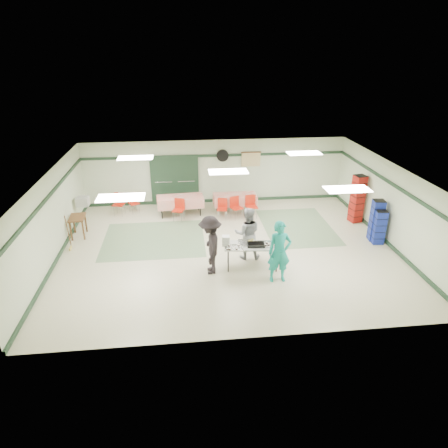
{
  "coord_description": "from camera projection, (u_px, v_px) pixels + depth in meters",
  "views": [
    {
      "loc": [
        -1.43,
        -11.79,
        6.2
      ],
      "look_at": [
        -0.16,
        -0.3,
        1.05
      ],
      "focal_mm": 32.0,
      "sensor_mm": 36.0,
      "label": 1
    }
  ],
  "objects": [
    {
      "name": "office_printer",
      "position": [
        83.0,
        201.0,
        14.87
      ],
      "size": [
        0.44,
        0.39,
        0.34
      ],
      "primitive_type": "cube",
      "rotation": [
        0.0,
        0.0,
        -0.02
      ],
      "color": "#A5A5A1",
      "rests_on": "printer_table"
    },
    {
      "name": "door_frame",
      "position": [
        175.0,
        180.0,
        16.78
      ],
      "size": [
        2.0,
        0.03,
        2.15
      ],
      "primitive_type": "cube",
      "color": "#1D3624",
      "rests_on": "floor"
    },
    {
      "name": "green_patch_b",
      "position": [
        297.0,
        227.0,
        15.01
      ],
      "size": [
        2.5,
        3.5,
        0.01
      ],
      "primitive_type": "cube",
      "color": "gray",
      "rests_on": "floor"
    },
    {
      "name": "floor",
      "position": [
        228.0,
        249.0,
        13.37
      ],
      "size": [
        11.0,
        11.0,
        0.0
      ],
      "primitive_type": "plane",
      "color": "beige",
      "rests_on": "ground"
    },
    {
      "name": "trim_right",
      "position": [
        393.0,
        185.0,
        13.08
      ],
      "size": [
        0.06,
        9.0,
        0.1
      ],
      "primitive_type": "cube",
      "rotation": [
        0.0,
        0.0,
        1.57
      ],
      "color": "#1D3624",
      "rests_on": "wall_back"
    },
    {
      "name": "dining_table_b",
      "position": [
        180.0,
        201.0,
        15.88
      ],
      "size": [
        1.87,
        0.94,
        0.77
      ],
      "rotation": [
        0.0,
        0.0,
        0.08
      ],
      "color": "red",
      "rests_on": "floor"
    },
    {
      "name": "chair_b",
      "position": [
        222.0,
        206.0,
        15.55
      ],
      "size": [
        0.44,
        0.44,
        0.82
      ],
      "rotation": [
        0.0,
        0.0,
        -0.19
      ],
      "color": "red",
      "rests_on": "floor"
    },
    {
      "name": "chair_c",
      "position": [
        251.0,
        204.0,
        15.65
      ],
      "size": [
        0.47,
        0.47,
        0.9
      ],
      "rotation": [
        0.0,
        0.0,
        0.13
      ],
      "color": "red",
      "rests_on": "floor"
    },
    {
      "name": "broom",
      "position": [
        68.0,
        232.0,
        13.1
      ],
      "size": [
        0.08,
        0.2,
        1.22
      ],
      "primitive_type": "cylinder",
      "rotation": [
        0.14,
        0.0,
        -0.25
      ],
      "color": "brown",
      "rests_on": "floor"
    },
    {
      "name": "trim_back",
      "position": [
        215.0,
        156.0,
        16.59
      ],
      "size": [
        11.0,
        0.06,
        0.1
      ],
      "primitive_type": "cube",
      "color": "#1D3624",
      "rests_on": "wall_back"
    },
    {
      "name": "trim_left",
      "position": [
        48.0,
        197.0,
        11.99
      ],
      "size": [
        0.06,
        9.0,
        0.1
      ],
      "primitive_type": "cube",
      "rotation": [
        0.0,
        0.0,
        1.57
      ],
      "color": "#1D3624",
      "rests_on": "wall_back"
    },
    {
      "name": "wall_back",
      "position": [
        215.0,
        172.0,
        16.91
      ],
      "size": [
        11.0,
        0.0,
        11.0
      ],
      "primitive_type": "plane",
      "rotation": [
        1.57,
        0.0,
        0.0
      ],
      "color": "beige",
      "rests_on": "floor"
    },
    {
      "name": "crate_stack_blue_b",
      "position": [
        379.0,
        227.0,
        13.53
      ],
      "size": [
        0.4,
        0.4,
        1.2
      ],
      "primitive_type": "cube",
      "rotation": [
        0.0,
        0.0,
        -0.1
      ],
      "color": "navy",
      "rests_on": "floor"
    },
    {
      "name": "sheet_tray_left",
      "position": [
        234.0,
        248.0,
        11.74
      ],
      "size": [
        0.59,
        0.47,
        0.02
      ],
      "primitive_type": "cube",
      "rotation": [
        0.0,
        0.0,
        -0.1
      ],
      "color": "silver",
      "rests_on": "serving_table"
    },
    {
      "name": "sheet_tray_mid",
      "position": [
        247.0,
        243.0,
        12.05
      ],
      "size": [
        0.57,
        0.46,
        0.02
      ],
      "primitive_type": "cube",
      "rotation": [
        0.0,
        0.0,
        -0.1
      ],
      "color": "silver",
      "rests_on": "serving_table"
    },
    {
      "name": "baseboard_back",
      "position": [
        216.0,
        200.0,
        17.4
      ],
      "size": [
        11.0,
        0.06,
        0.12
      ],
      "primitive_type": "cube",
      "color": "#1D3624",
      "rests_on": "floor"
    },
    {
      "name": "double_door_left",
      "position": [
        164.0,
        181.0,
        16.75
      ],
      "size": [
        0.9,
        0.06,
        2.1
      ],
      "primitive_type": "cube",
      "color": "gray",
      "rests_on": "floor"
    },
    {
      "name": "ceiling",
      "position": [
        228.0,
        171.0,
        12.27
      ],
      "size": [
        11.0,
        11.0,
        0.0
      ],
      "primitive_type": "plane",
      "rotation": [
        3.14,
        0.0,
        0.0
      ],
      "color": "white",
      "rests_on": "wall_back"
    },
    {
      "name": "chair_d",
      "position": [
        179.0,
        207.0,
        15.37
      ],
      "size": [
        0.51,
        0.51,
        0.87
      ],
      "rotation": [
        0.0,
        0.0,
        -0.33
      ],
      "color": "red",
      "rests_on": "floor"
    },
    {
      "name": "wall_right",
      "position": [
        391.0,
        205.0,
        13.37
      ],
      "size": [
        0.0,
        9.0,
        9.0
      ],
      "primitive_type": "plane",
      "rotation": [
        1.57,
        0.0,
        -1.57
      ],
      "color": "beige",
      "rests_on": "floor"
    },
    {
      "name": "wall_fan",
      "position": [
        223.0,
        156.0,
        16.6
      ],
      "size": [
        0.5,
        0.1,
        0.5
      ],
      "primitive_type": "cylinder",
      "rotation": [
        1.57,
        0.0,
        0.0
      ],
      "color": "black",
      "rests_on": "wall_back"
    },
    {
      "name": "green_patch_a",
      "position": [
        154.0,
        239.0,
        14.03
      ],
      "size": [
        3.5,
        3.0,
        0.01
      ],
      "primitive_type": "cube",
      "color": "gray",
      "rests_on": "floor"
    },
    {
      "name": "chair_a",
      "position": [
        236.0,
        205.0,
        15.59
      ],
      "size": [
        0.53,
        0.53,
        0.86
      ],
      "rotation": [
        0.0,
        0.0,
        0.41
      ],
      "color": "red",
      "rests_on": "floor"
    },
    {
      "name": "double_door_right",
      "position": [
        186.0,
        180.0,
        16.85
      ],
      "size": [
        0.9,
        0.06,
        2.1
      ],
      "primitive_type": "cube",
      "color": "gray",
      "rests_on": "floor"
    },
    {
      "name": "baseboard_right",
      "position": [
        384.0,
        239.0,
        13.89
      ],
      "size": [
        0.06,
        9.0,
        0.12
      ],
      "primitive_type": "cube",
      "rotation": [
        0.0,
        0.0,
        1.57
      ],
      "color": "#1D3624",
      "rests_on": "floor"
    },
    {
      "name": "crate_stack_red",
      "position": [
        357.0,
        199.0,
        15.1
      ],
      "size": [
        0.48,
        0.48,
        1.84
      ],
      "primitive_type": "cube",
      "rotation": [
        0.0,
        0.0,
        0.22
      ],
      "color": "#A11B10",
      "rests_on": "floor"
    },
    {
      "name": "chair_loose_b",
      "position": [
        119.0,
        202.0,
        15.91
      ],
      "size": [
        0.5,
        0.5,
        0.89
      ],
      "rotation": [
        0.0,
        0.0,
        -0.24
      ],
      "color": "red",
      "rests_on": "floor"
    },
    {
      "name": "crate_stack_blue_a",
      "position": [
        376.0,
        220.0,
        13.7
      ],
      "size": [
        0.42,
        0.42,
        1.47
      ],
      "primitive_type": "cube",
      "rotation": [
        0.0,
        0.0,
        -0.13
      ],
      "color": "navy",
      "rests_on": "floor"
    },
    {
      "name": "printer_table",
      "position": [
        77.0,
        220.0,
        14.02
      ],
      "size": [
        0.57,
        0.83,
        0.74
      ],
      "rotation": [
        0.0,
        0.0,
        0.07
      ],
      "color": "brown",
      "rests_on": "floor"
    },
    {
      "name": "wall_front",
      "position": [
        252.0,
        289.0,
        8.73
      ],
      "size": [
        11.0,
        0.0,
        11.0
      ],
      "primitive_type": "plane",
      "rotation": [
        -1.57,
        0.0,
        0.0
      ],
      "color": "beige",
      "rests_on": "floor"
    },
    {
      "name": "baking_pan",
      "position": [
        256.0,
        245.0,
        11.89
      ],
      "size": [
        0.54,
        0.37,
        0.08
      ],
      "primitive_type": "cube",
      "rotation": [
        0.0,
        0.0,
        -0.1
      ],
      "color": "black",
      "rests_on": "serving_table"
    },
    {
      "name": "foam_box_stack",
      "position": [
        226.0,
        241.0,
        11.87
      ],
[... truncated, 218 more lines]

